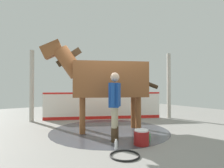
{
  "coord_description": "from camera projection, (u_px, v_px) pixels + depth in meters",
  "views": [
    {
      "loc": [
        4.31,
        -2.94,
        1.28
      ],
      "look_at": [
        0.25,
        -0.14,
        1.35
      ],
      "focal_mm": 29.71,
      "sensor_mm": 36.0,
      "label": 1
    }
  ],
  "objects": [
    {
      "name": "ground_plane",
      "position": [
        111.0,
        133.0,
        5.2
      ],
      "size": [
        16.0,
        16.0,
        0.02
      ],
      "primitive_type": "cube",
      "color": "gray"
    },
    {
      "name": "wet_patch",
      "position": [
        110.0,
        130.0,
        5.42
      ],
      "size": [
        3.44,
        3.44,
        0.0
      ],
      "primitive_type": "cylinder",
      "color": "#42444C",
      "rests_on": "ground"
    },
    {
      "name": "barrier_wall",
      "position": [
        103.0,
        107.0,
        7.35
      ],
      "size": [
        2.14,
        4.18,
        1.06
      ],
      "color": "white",
      "rests_on": "ground"
    },
    {
      "name": "roof_post_near",
      "position": [
        32.0,
        86.0,
        6.82
      ],
      "size": [
        0.16,
        0.16,
        2.64
      ],
      "primitive_type": "cylinder",
      "color": "#B7B2A8",
      "rests_on": "ground"
    },
    {
      "name": "roof_post_far",
      "position": [
        169.0,
        86.0,
        7.57
      ],
      "size": [
        0.16,
        0.16,
        2.64
      ],
      "primitive_type": "cylinder",
      "color": "#B7B2A8",
      "rests_on": "ground"
    },
    {
      "name": "horse",
      "position": [
        106.0,
        79.0,
        5.43
      ],
      "size": [
        1.91,
        3.18,
        2.61
      ],
      "rotation": [
        0.0,
        0.0,
        -2.03
      ],
      "color": "brown",
      "rests_on": "ground"
    },
    {
      "name": "handler",
      "position": [
        115.0,
        101.0,
        4.42
      ],
      "size": [
        0.5,
        0.49,
        1.62
      ],
      "rotation": [
        0.0,
        0.0,
        0.79
      ],
      "color": "#47331E",
      "rests_on": "ground"
    },
    {
      "name": "wash_bucket",
      "position": [
        141.0,
        137.0,
        4.08
      ],
      "size": [
        0.34,
        0.34,
        0.33
      ],
      "color": "maroon",
      "rests_on": "ground"
    },
    {
      "name": "bottle_shampoo",
      "position": [
        116.0,
        145.0,
        3.78
      ],
      "size": [
        0.06,
        0.06,
        0.21
      ],
      "color": "white",
      "rests_on": "ground"
    },
    {
      "name": "bottle_spray",
      "position": [
        149.0,
        137.0,
        4.34
      ],
      "size": [
        0.06,
        0.06,
        0.22
      ],
      "color": "#4CA559",
      "rests_on": "ground"
    },
    {
      "name": "hose_coil",
      "position": [
        125.0,
        155.0,
        3.41
      ],
      "size": [
        0.56,
        0.56,
        0.03
      ],
      "primitive_type": "torus",
      "color": "black",
      "rests_on": "ground"
    }
  ]
}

